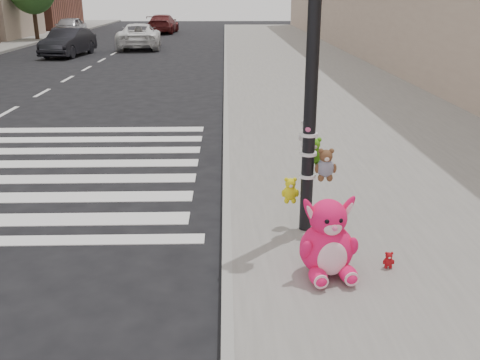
{
  "coord_description": "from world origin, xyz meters",
  "views": [
    {
      "loc": [
        1.55,
        -4.72,
        3.13
      ],
      "look_at": [
        1.73,
        2.05,
        0.75
      ],
      "focal_mm": 40.0,
      "sensor_mm": 36.0,
      "label": 1
    }
  ],
  "objects_px": {
    "car_dark_far": "(68,42)",
    "signal_pole": "(312,108)",
    "red_teddy": "(389,260)",
    "pink_bunny": "(328,243)",
    "car_white_near": "(139,36)"
  },
  "relations": [
    {
      "from": "signal_pole",
      "to": "car_white_near",
      "type": "relative_size",
      "value": 0.78
    },
    {
      "from": "pink_bunny",
      "to": "car_white_near",
      "type": "xyz_separation_m",
      "value": [
        -6.16,
        27.21,
        0.19
      ]
    },
    {
      "from": "pink_bunny",
      "to": "red_teddy",
      "type": "xyz_separation_m",
      "value": [
        0.74,
        0.12,
        -0.28
      ]
    },
    {
      "from": "signal_pole",
      "to": "red_teddy",
      "type": "relative_size",
      "value": 19.81
    },
    {
      "from": "car_dark_far",
      "to": "signal_pole",
      "type": "bearing_deg",
      "value": -59.88
    },
    {
      "from": "car_dark_far",
      "to": "car_white_near",
      "type": "relative_size",
      "value": 0.83
    },
    {
      "from": "red_teddy",
      "to": "pink_bunny",
      "type": "bearing_deg",
      "value": -168.54
    },
    {
      "from": "red_teddy",
      "to": "car_dark_far",
      "type": "bearing_deg",
      "value": 115.14
    },
    {
      "from": "pink_bunny",
      "to": "car_white_near",
      "type": "height_order",
      "value": "car_white_near"
    },
    {
      "from": "car_white_near",
      "to": "red_teddy",
      "type": "bearing_deg",
      "value": 99.09
    },
    {
      "from": "signal_pole",
      "to": "car_dark_far",
      "type": "distance_m",
      "value": 23.93
    },
    {
      "from": "car_dark_far",
      "to": "car_white_near",
      "type": "bearing_deg",
      "value": 59.39
    },
    {
      "from": "red_teddy",
      "to": "signal_pole",
      "type": "bearing_deg",
      "value": 126.7
    },
    {
      "from": "signal_pole",
      "to": "car_white_near",
      "type": "height_order",
      "value": "signal_pole"
    },
    {
      "from": "signal_pole",
      "to": "pink_bunny",
      "type": "relative_size",
      "value": 4.26
    }
  ]
}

